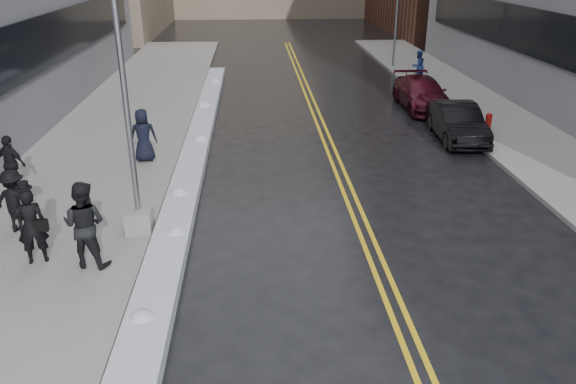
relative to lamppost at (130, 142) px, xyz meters
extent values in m
plane|color=black|center=(3.30, -2.00, -2.53)|extent=(160.00, 160.00, 0.00)
cube|color=gray|center=(-2.45, 8.00, -2.46)|extent=(5.50, 50.00, 0.15)
cube|color=gray|center=(13.30, 8.00, -2.46)|extent=(4.00, 50.00, 0.15)
cube|color=gold|center=(5.65, 8.00, -2.53)|extent=(0.12, 50.00, 0.01)
cube|color=gold|center=(5.95, 8.00, -2.53)|extent=(0.12, 50.00, 0.01)
cube|color=silver|center=(0.85, 6.00, -2.36)|extent=(0.90, 30.00, 0.34)
cube|color=gray|center=(0.00, 0.00, -2.08)|extent=(0.65, 0.65, 0.60)
cylinder|color=gray|center=(0.00, 0.00, 1.72)|extent=(0.14, 0.14, 7.00)
cylinder|color=maroon|center=(12.30, 8.00, -2.08)|extent=(0.24, 0.24, 0.60)
sphere|color=maroon|center=(12.30, 8.00, -1.78)|extent=(0.26, 0.26, 0.26)
cylinder|color=maroon|center=(12.30, 8.00, -2.03)|extent=(0.25, 0.10, 0.10)
cylinder|color=gray|center=(11.80, 22.00, 0.12)|extent=(0.14, 0.14, 5.00)
imported|color=black|center=(-2.09, -1.41, -1.47)|extent=(0.76, 0.61, 1.83)
imported|color=black|center=(-0.84, -1.63, -1.36)|extent=(1.13, 0.96, 2.04)
imported|color=black|center=(-0.76, 5.34, -1.48)|extent=(0.94, 0.67, 1.81)
imported|color=black|center=(-4.19, 2.91, -1.52)|extent=(1.09, 0.78, 1.72)
imported|color=black|center=(-3.09, 0.21, -1.55)|extent=(1.18, 0.82, 1.66)
imported|color=navy|center=(12.04, 17.40, -1.55)|extent=(1.01, 0.93, 1.67)
imported|color=black|center=(10.80, 7.40, -1.83)|extent=(1.72, 4.33, 1.40)
imported|color=#390915|center=(10.80, 12.22, -1.84)|extent=(1.95, 4.78, 1.39)
camera|label=1|loc=(2.97, -13.06, 4.22)|focal=35.00mm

